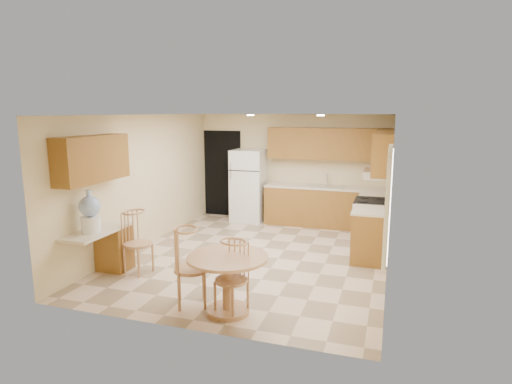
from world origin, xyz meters
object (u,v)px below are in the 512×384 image
(water_crock, at_px, (90,213))
(chair_table_b, at_px, (229,273))
(refrigerator, at_px, (249,186))
(stove, at_px, (371,223))
(chair_desk, at_px, (134,238))
(dining_table, at_px, (228,276))
(chair_table_a, at_px, (187,262))

(water_crock, bearing_deg, chair_table_b, -10.66)
(refrigerator, xyz_separation_m, chair_table_b, (1.33, -4.69, -0.27))
(stove, distance_m, chair_desk, 4.34)
(refrigerator, relative_size, chair_table_b, 1.79)
(dining_table, xyz_separation_m, water_crock, (-2.33, 0.36, 0.56))
(dining_table, distance_m, chair_table_b, 0.13)
(refrigerator, height_order, chair_table_b, refrigerator)
(refrigerator, distance_m, dining_table, 4.79)
(chair_table_b, xyz_separation_m, chair_desk, (-1.93, 0.87, 0.03))
(chair_table_a, bearing_deg, dining_table, 65.02)
(stove, xyz_separation_m, chair_table_b, (-1.54, -3.47, 0.11))
(refrigerator, distance_m, water_crock, 4.37)
(refrigerator, height_order, stove, refrigerator)
(refrigerator, xyz_separation_m, chair_table_a, (0.73, -4.62, -0.20))
(chair_desk, bearing_deg, chair_table_a, 71.42)
(chair_desk, xyz_separation_m, water_crock, (-0.45, -0.42, 0.45))
(refrigerator, bearing_deg, chair_table_a, -80.98)
(stove, height_order, water_crock, water_crock)
(chair_table_a, relative_size, chair_table_b, 1.11)
(chair_desk, bearing_deg, refrigerator, -176.57)
(refrigerator, distance_m, chair_desk, 3.88)
(stove, height_order, chair_table_b, stove)
(refrigerator, bearing_deg, dining_table, -74.41)
(dining_table, distance_m, water_crock, 2.43)
(dining_table, bearing_deg, stove, 64.79)
(chair_table_a, bearing_deg, refrigerator, 161.64)
(chair_table_a, distance_m, water_crock, 1.87)
(dining_table, bearing_deg, water_crock, 171.26)
(stove, xyz_separation_m, dining_table, (-1.59, -3.38, 0.03))
(chair_table_b, bearing_deg, dining_table, -41.45)
(chair_table_b, distance_m, chair_desk, 2.12)
(dining_table, distance_m, chair_table_a, 0.57)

